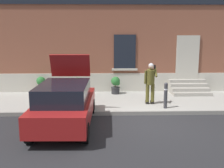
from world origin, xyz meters
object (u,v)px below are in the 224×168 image
(planter_olive, at_px, (78,86))
(planter_charcoal, at_px, (116,85))
(bollard_near_person, at_px, (166,94))
(bollard_far_left, at_px, (84,95))
(person_on_phone, at_px, (150,81))
(hatchback_car_red, at_px, (65,104))
(planter_terracotta, at_px, (41,85))

(planter_olive, distance_m, planter_charcoal, 1.85)
(planter_charcoal, bearing_deg, bollard_near_person, -54.98)
(bollard_far_left, bearing_deg, person_on_phone, 13.71)
(hatchback_car_red, distance_m, bollard_near_person, 4.11)
(person_on_phone, distance_m, planter_olive, 3.73)
(bollard_far_left, relative_size, person_on_phone, 0.60)
(bollard_near_person, distance_m, person_on_phone, 0.94)
(hatchback_car_red, bearing_deg, planter_charcoal, 66.65)
(person_on_phone, height_order, planter_terracotta, person_on_phone)
(hatchback_car_red, distance_m, planter_olive, 4.15)
(hatchback_car_red, relative_size, bollard_near_person, 3.93)
(hatchback_car_red, xyz_separation_m, bollard_near_person, (3.76, 1.66, -0.09))
(hatchback_car_red, height_order, bollard_far_left, hatchback_car_red)
(bollard_far_left, distance_m, planter_charcoal, 3.01)
(person_on_phone, xyz_separation_m, planter_terracotta, (-5.06, 2.14, -0.55))
(person_on_phone, bearing_deg, planter_olive, 154.47)
(person_on_phone, bearing_deg, bollard_near_person, -48.64)
(bollard_near_person, height_order, planter_terracotta, bollard_near_person)
(planter_terracotta, distance_m, planter_charcoal, 3.69)
(planter_olive, height_order, planter_charcoal, same)
(planter_olive, bearing_deg, hatchback_car_red, -90.49)
(bollard_far_left, bearing_deg, planter_charcoal, 63.26)
(planter_terracotta, height_order, planter_charcoal, same)
(planter_olive, xyz_separation_m, planter_charcoal, (1.84, 0.21, 0.00))
(bollard_far_left, xyz_separation_m, planter_charcoal, (1.35, 2.68, -0.11))
(hatchback_car_red, distance_m, bollard_far_left, 1.75)
(bollard_near_person, bearing_deg, planter_terracotta, 153.24)
(bollard_near_person, bearing_deg, planter_olive, 146.34)
(person_on_phone, bearing_deg, hatchback_car_red, -140.45)
(bollard_far_left, height_order, planter_terracotta, bollard_far_left)
(hatchback_car_red, height_order, planter_terracotta, hatchback_car_red)
(planter_terracotta, relative_size, planter_olive, 1.00)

